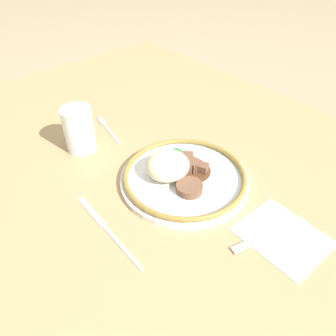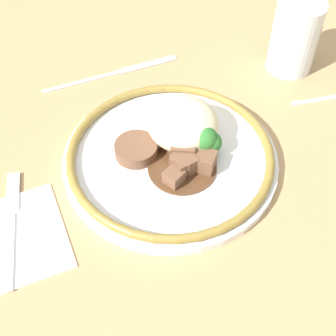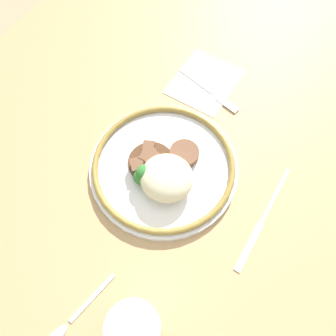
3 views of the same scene
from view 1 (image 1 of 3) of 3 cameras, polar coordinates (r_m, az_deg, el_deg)
ground_plane at (r=0.76m, az=0.73°, el=-4.42°), size 8.00×8.00×0.00m
dining_table at (r=0.75m, az=0.74°, el=-3.51°), size 1.57×1.12×0.03m
napkin at (r=0.67m, az=19.34°, el=-11.15°), size 0.16×0.14×0.00m
plate at (r=0.74m, az=2.36°, el=-1.01°), size 0.29×0.29×0.07m
juice_glass at (r=0.85m, az=-15.20°, el=6.14°), size 0.07×0.07×0.11m
fork at (r=0.66m, az=16.11°, el=-11.52°), size 0.06×0.17×0.00m
knife at (r=0.66m, az=-10.86°, el=-10.12°), size 0.23×0.02×0.00m
spoon at (r=0.95m, az=-11.02°, el=7.48°), size 0.15×0.05×0.01m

